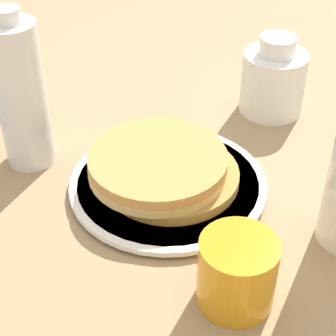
{
  "coord_description": "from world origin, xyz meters",
  "views": [
    {
      "loc": [
        0.49,
        -0.27,
        0.46
      ],
      "look_at": [
        0.02,
        0.01,
        0.03
      ],
      "focal_mm": 60.0,
      "sensor_mm": 36.0,
      "label": 1
    }
  ],
  "objects_px": {
    "pancake_stack": "(164,167)",
    "water_bottle_mid": "(21,95)",
    "juice_glass": "(237,272)",
    "cream_jug": "(273,80)",
    "plate": "(168,184)"
  },
  "relations": [
    {
      "from": "pancake_stack",
      "to": "water_bottle_mid",
      "type": "xyz_separation_m",
      "value": [
        -0.15,
        -0.12,
        0.07
      ]
    },
    {
      "from": "juice_glass",
      "to": "water_bottle_mid",
      "type": "relative_size",
      "value": 0.37
    },
    {
      "from": "pancake_stack",
      "to": "juice_glass",
      "type": "height_order",
      "value": "juice_glass"
    },
    {
      "from": "juice_glass",
      "to": "cream_jug",
      "type": "relative_size",
      "value": 0.66
    },
    {
      "from": "cream_jug",
      "to": "water_bottle_mid",
      "type": "relative_size",
      "value": 0.56
    },
    {
      "from": "pancake_stack",
      "to": "juice_glass",
      "type": "bearing_deg",
      "value": -8.86
    },
    {
      "from": "plate",
      "to": "cream_jug",
      "type": "distance_m",
      "value": 0.25
    },
    {
      "from": "cream_jug",
      "to": "plate",
      "type": "bearing_deg",
      "value": -70.58
    },
    {
      "from": "water_bottle_mid",
      "to": "pancake_stack",
      "type": "bearing_deg",
      "value": 40.09
    },
    {
      "from": "cream_jug",
      "to": "water_bottle_mid",
      "type": "xyz_separation_m",
      "value": [
        -0.07,
        -0.36,
        0.05
      ]
    },
    {
      "from": "pancake_stack",
      "to": "juice_glass",
      "type": "xyz_separation_m",
      "value": [
        0.19,
        -0.03,
        0.01
      ]
    },
    {
      "from": "pancake_stack",
      "to": "water_bottle_mid",
      "type": "bearing_deg",
      "value": -139.91
    },
    {
      "from": "plate",
      "to": "juice_glass",
      "type": "xyz_separation_m",
      "value": [
        0.19,
        -0.03,
        0.03
      ]
    },
    {
      "from": "plate",
      "to": "water_bottle_mid",
      "type": "xyz_separation_m",
      "value": [
        -0.15,
        -0.13,
        0.09
      ]
    },
    {
      "from": "pancake_stack",
      "to": "water_bottle_mid",
      "type": "distance_m",
      "value": 0.2
    }
  ]
}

